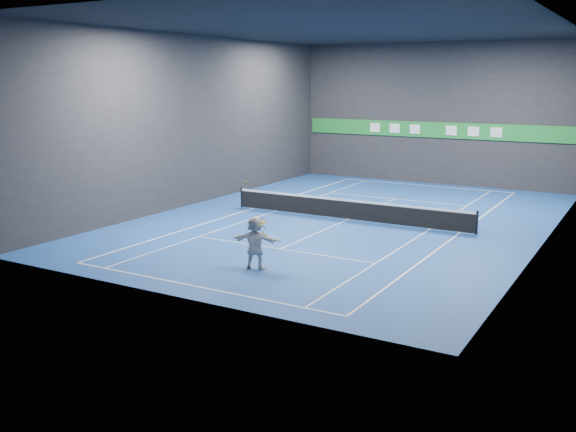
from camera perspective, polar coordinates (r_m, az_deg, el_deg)
The scene contains 20 objects.
ground at distance 31.27m, azimuth 5.31°, elevation -0.32°, with size 26.00×26.00×0.00m, color #1A4491.
ceiling at distance 30.65m, azimuth 5.65°, elevation 16.35°, with size 26.00×26.00×0.00m, color black.
wall_back at distance 42.78m, azimuth 12.86°, elevation 8.82°, with size 18.00×0.10×9.00m, color #27272A.
wall_front at distance 19.63m, azimuth -10.67°, elevation 5.53°, with size 18.00×0.10×9.00m, color #27272A.
wall_left at distance 35.34m, azimuth -8.05°, elevation 8.40°, with size 0.10×26.00×9.00m, color #27272A.
wall_right at distance 28.11m, azimuth 22.50°, elevation 6.72°, with size 0.10×26.00×9.00m, color #27272A.
baseline_near at distance 21.42m, azimuth -8.27°, elevation -6.19°, with size 10.98×0.08×0.01m, color white.
baseline_far at distance 42.19m, azimuth 12.13°, elevation 2.67°, with size 10.98×0.08×0.01m, color white.
sideline_doubles_left at distance 33.88m, azimuth -3.14°, elevation 0.67°, with size 0.08×23.78×0.01m, color white.
sideline_doubles_right at distance 29.47m, azimuth 15.05°, elevation -1.45°, with size 0.08×23.78×0.01m, color white.
sideline_singles_left at distance 33.16m, azimuth -1.14°, elevation 0.44°, with size 0.06×23.78×0.01m, color white.
sideline_singles_right at distance 29.84m, azimuth 12.49°, elevation -1.15°, with size 0.06×23.78×0.01m, color white.
service_line_near at distance 25.76m, azimuth -0.69°, elevation -2.94°, with size 8.23×0.06×0.01m, color white.
service_line_far at distance 37.08m, azimuth 9.48°, elevation 1.51°, with size 8.23×0.06×0.01m, color white.
center_service_line at distance 31.27m, azimuth 5.31°, elevation -0.32°, with size 0.06×12.80×0.01m, color white.
player at distance 22.92m, azimuth -2.93°, elevation -2.36°, with size 1.79×0.57×1.93m, color silver.
tennis_ball at distance 22.80m, azimuth -3.78°, elevation 3.02°, with size 0.07×0.07×0.07m, color #C8D423.
tennis_net at distance 31.16m, azimuth 5.33°, elevation 0.65°, with size 12.50×0.10×1.07m.
sponsor_banner at distance 42.78m, azimuth 12.77°, elevation 7.48°, with size 17.64×0.11×1.00m.
tennis_racket at distance 22.63m, azimuth -2.25°, elevation -0.62°, with size 0.41×0.38×0.65m.
Camera 1 is at (12.74, -27.78, 6.63)m, focal length 40.00 mm.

